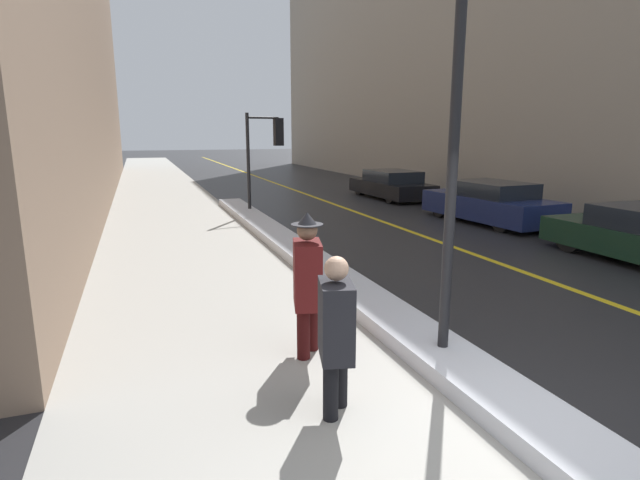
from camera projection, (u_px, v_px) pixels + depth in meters
name	position (u px, v px, depth m)	size (l,w,h in m)	color
ground_plane	(518.00, 443.00, 4.38)	(160.00, 160.00, 0.00)	#232326
sidewalk_slab	(170.00, 210.00, 17.50)	(4.00, 80.00, 0.01)	#9E9B93
road_centre_stripe	(330.00, 203.00, 19.50)	(0.16, 80.00, 0.00)	gold
snow_bank_curb	(299.00, 252.00, 10.99)	(0.79, 17.50, 0.21)	silver
building_facade_left	(15.00, 30.00, 19.05)	(6.00, 36.00, 13.02)	#846B56
lamp_post	(454.00, 137.00, 5.37)	(0.28, 0.28, 4.32)	black
traffic_light_near	(268.00, 142.00, 16.44)	(1.30, 0.46, 3.30)	black
pedestrian_in_glasses	(336.00, 329.00, 4.67)	(0.42, 0.57, 1.57)	black
pedestrian_with_shoulder_bag	(307.00, 279.00, 5.95)	(0.45, 0.78, 1.77)	#340C0C
parked_car_navy	(490.00, 203.00, 15.07)	(2.03, 4.51, 1.25)	navy
parked_car_black	(391.00, 185.00, 20.70)	(1.86, 4.50, 1.16)	black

